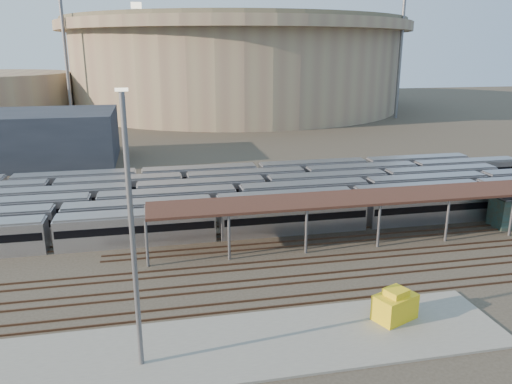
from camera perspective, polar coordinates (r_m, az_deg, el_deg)
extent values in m
plane|color=#383026|center=(53.01, -3.45, -8.29)|extent=(420.00, 420.00, 0.00)
cube|color=gray|center=(39.44, -7.60, -17.63)|extent=(50.00, 9.00, 0.20)
cube|color=silver|center=(59.71, -4.39, -3.56)|extent=(112.00, 2.90, 3.60)
cube|color=silver|center=(63.67, -4.76, -2.29)|extent=(112.00, 2.90, 3.60)
cube|color=silver|center=(68.14, -2.10, -0.99)|extent=(112.00, 2.90, 3.60)
cube|color=silver|center=(71.33, -13.74, -0.67)|extent=(112.00, 2.90, 3.60)
cube|color=silver|center=(75.43, -8.15, 0.56)|extent=(112.00, 2.90, 3.60)
cube|color=silver|center=(79.40, -13.18, 1.09)|extent=(112.00, 2.90, 3.60)
cylinder|color=slate|center=(52.80, -12.38, -5.81)|extent=(0.30, 0.30, 5.00)
cylinder|color=slate|center=(57.85, -12.37, -3.83)|extent=(0.30, 0.30, 5.00)
cylinder|color=slate|center=(53.30, -3.10, -5.22)|extent=(0.30, 0.30, 5.00)
cylinder|color=slate|center=(58.30, -3.92, -3.32)|extent=(0.30, 0.30, 5.00)
cylinder|color=slate|center=(55.14, 5.76, -4.54)|extent=(0.30, 0.30, 5.00)
cylinder|color=slate|center=(59.99, 4.22, -2.75)|extent=(0.30, 0.30, 5.00)
cylinder|color=slate|center=(58.20, 13.86, -3.81)|extent=(0.30, 0.30, 5.00)
cylinder|color=slate|center=(62.82, 11.77, -2.18)|extent=(0.30, 0.30, 5.00)
cylinder|color=slate|center=(62.29, 21.01, -3.10)|extent=(0.30, 0.30, 5.00)
cylinder|color=slate|center=(66.63, 18.55, -1.63)|extent=(0.30, 0.30, 5.00)
cylinder|color=slate|center=(67.24, 27.18, -2.46)|extent=(0.30, 0.30, 5.00)
cylinder|color=slate|center=(71.27, 24.52, -1.13)|extent=(0.30, 0.30, 5.00)
cube|color=#3B1E18|center=(61.57, 16.56, -0.31)|extent=(60.00, 6.00, 0.30)
cube|color=#4C3323|center=(51.40, -3.16, -8.99)|extent=(170.00, 0.12, 0.18)
cube|color=#4C3323|center=(52.75, -3.42, -8.31)|extent=(170.00, 0.12, 0.18)
cube|color=#4C3323|center=(47.86, -2.42, -11.00)|extent=(170.00, 0.12, 0.18)
cube|color=#4C3323|center=(49.18, -2.71, -10.21)|extent=(170.00, 0.12, 0.18)
cube|color=#4C3323|center=(44.39, -1.54, -13.32)|extent=(170.00, 0.12, 0.18)
cube|color=#4C3323|center=(45.68, -1.88, -12.41)|extent=(170.00, 0.12, 0.18)
cylinder|color=gray|center=(190.59, -2.31, 13.85)|extent=(116.00, 116.00, 28.00)
cylinder|color=gray|center=(190.57, -2.36, 18.51)|extent=(124.00, 124.00, 3.00)
cylinder|color=brown|center=(190.67, -2.37, 19.18)|extent=(120.00, 120.00, 1.50)
cube|color=#1E232D|center=(107.90, -26.97, 5.44)|extent=(42.00, 20.00, 10.00)
cylinder|color=slate|center=(159.50, -20.85, 13.81)|extent=(1.00, 1.00, 36.00)
cylinder|color=slate|center=(166.56, 16.12, 14.28)|extent=(1.00, 1.00, 36.00)
cylinder|color=slate|center=(207.81, -13.18, 14.75)|extent=(1.00, 1.00, 36.00)
cube|color=#FFF2CC|center=(208.33, -13.54, 20.03)|extent=(4.00, 0.60, 2.40)
cylinder|color=slate|center=(34.18, -13.93, -5.16)|extent=(0.36, 0.36, 19.20)
cube|color=#FFF2CC|center=(32.03, -15.13, 11.23)|extent=(0.82, 0.35, 0.20)
cube|color=yellow|center=(43.94, 15.59, -12.53)|extent=(4.02, 3.33, 2.16)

